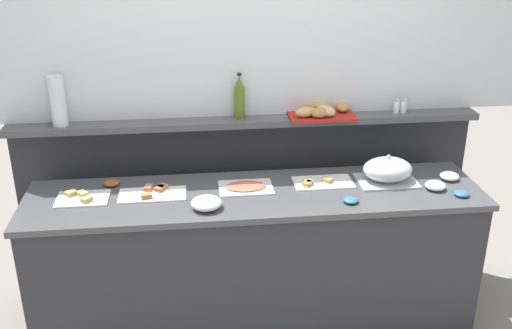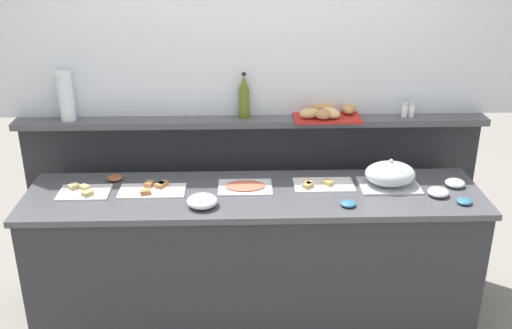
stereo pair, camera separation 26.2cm
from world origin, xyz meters
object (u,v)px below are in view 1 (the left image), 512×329
olive_oil_bottle (239,98)px  bread_basket (321,111)px  serving_cloche (387,170)px  salt_shaker (397,106)px  sandwich_platter_front (153,193)px  glass_bowl_small (449,176)px  condiment_bowl_cream (112,183)px  condiment_bowl_dark (351,200)px  glass_bowl_large (206,203)px  sandwich_platter_side (82,198)px  glass_bowl_medium (435,186)px  pepper_shaker (404,106)px  condiment_bowl_teal (462,194)px  sandwich_platter_rear (321,182)px  water_carafe (58,101)px  cold_cuts_platter (246,187)px

olive_oil_bottle → bread_basket: (0.49, -0.03, -0.09)m
serving_cloche → bread_basket: bearing=133.8°
salt_shaker → sandwich_platter_front: bearing=-166.1°
glass_bowl_small → condiment_bowl_cream: (-1.96, 0.15, -0.00)m
condiment_bowl_dark → bread_basket: bread_basket is taller
condiment_bowl_dark → bread_basket: bearing=95.0°
salt_shaker → condiment_bowl_cream: bearing=-173.0°
condiment_bowl_cream → olive_oil_bottle: 0.90m
glass_bowl_large → glass_bowl_small: size_ratio=1.48×
sandwich_platter_side → condiment_bowl_dark: 1.46m
sandwich_platter_side → glass_bowl_medium: 1.97m
condiment_bowl_cream → pepper_shaker: pepper_shaker is taller
condiment_bowl_cream → condiment_bowl_teal: size_ratio=1.11×
glass_bowl_small → salt_shaker: salt_shaker is taller
bread_basket → serving_cloche: bearing=-46.2°
sandwich_platter_front → olive_oil_bottle: 0.77m
sandwich_platter_rear → water_carafe: water_carafe is taller
glass_bowl_large → bread_basket: bearing=37.5°
sandwich_platter_front → olive_oil_bottle: size_ratio=1.34×
condiment_bowl_teal → pepper_shaker: pepper_shaker is taller
glass_bowl_large → olive_oil_bottle: 0.74m
salt_shaker → pepper_shaker: (0.04, 0.00, 0.00)m
olive_oil_bottle → salt_shaker: 0.97m
glass_bowl_small → sandwich_platter_front: bearing=-179.7°
condiment_bowl_teal → salt_shaker: (-0.21, 0.58, 0.33)m
sandwich_platter_rear → glass_bowl_small: glass_bowl_small is taller
condiment_bowl_cream → bread_basket: bearing=9.2°
glass_bowl_large → olive_oil_bottle: (0.23, 0.59, 0.40)m
sandwich_platter_side → condiment_bowl_dark: (1.45, -0.20, 0.01)m
sandwich_platter_side → serving_cloche: size_ratio=0.83×
condiment_bowl_cream → sandwich_platter_side: bearing=-129.7°
cold_cuts_platter → glass_bowl_medium: (1.06, -0.13, 0.01)m
sandwich_platter_side → salt_shaker: salt_shaker is taller
sandwich_platter_side → pepper_shaker: bearing=11.3°
sandwich_platter_side → sandwich_platter_front: (0.38, 0.01, 0.00)m
sandwich_platter_side → pepper_shaker: pepper_shaker is taller
sandwich_platter_front → bread_basket: 1.13m
glass_bowl_large → condiment_bowl_teal: bearing=-0.4°
glass_bowl_large → condiment_bowl_teal: 1.41m
pepper_shaker → glass_bowl_medium: bearing=-84.1°
olive_oil_bottle → glass_bowl_large: bearing=-111.6°
sandwich_platter_front → glass_bowl_medium: bearing=-3.9°
sandwich_platter_side → olive_oil_bottle: size_ratio=1.02×
glass_bowl_large → salt_shaker: (1.20, 0.57, 0.32)m
salt_shaker → water_carafe: (-2.02, 0.00, 0.10)m
cold_cuts_platter → glass_bowl_small: 1.20m
glass_bowl_large → pepper_shaker: 1.41m
water_carafe → condiment_bowl_teal: bearing=-14.6°
serving_cloche → sandwich_platter_front: bearing=-179.1°
serving_cloche → condiment_bowl_cream: size_ratio=3.65×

